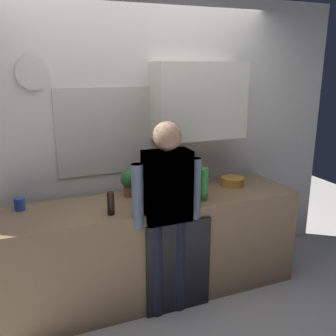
% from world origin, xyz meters
% --- Properties ---
extents(ground_plane, '(8.00, 8.00, 0.00)m').
position_xyz_m(ground_plane, '(0.00, 0.00, 0.00)').
color(ground_plane, silver).
extents(kitchen_counter, '(2.56, 0.64, 0.89)m').
position_xyz_m(kitchen_counter, '(0.00, 0.30, 0.44)').
color(kitchen_counter, '#937251').
rests_on(kitchen_counter, ground_plane).
extents(dishwasher_panel, '(0.56, 0.02, 0.80)m').
position_xyz_m(dishwasher_panel, '(0.09, -0.03, 0.40)').
color(dishwasher_panel, black).
rests_on(dishwasher_panel, ground_plane).
extents(back_wall_assembly, '(4.16, 0.42, 2.60)m').
position_xyz_m(back_wall_assembly, '(0.07, 0.70, 1.36)').
color(back_wall_assembly, white).
rests_on(back_wall_assembly, ground_plane).
extents(coffee_maker, '(0.20, 0.20, 0.33)m').
position_xyz_m(coffee_maker, '(0.10, 0.25, 1.03)').
color(coffee_maker, black).
rests_on(coffee_maker, kitchen_counter).
extents(bottle_clear_soda, '(0.09, 0.09, 0.28)m').
position_xyz_m(bottle_clear_soda, '(0.38, 0.14, 1.03)').
color(bottle_clear_soda, '#2D8C33').
rests_on(bottle_clear_soda, kitchen_counter).
extents(bottle_red_vinegar, '(0.06, 0.06, 0.22)m').
position_xyz_m(bottle_red_vinegar, '(-0.10, 0.27, 1.00)').
color(bottle_red_vinegar, maroon).
rests_on(bottle_red_vinegar, kitchen_counter).
extents(bottle_dark_sauce, '(0.06, 0.06, 0.18)m').
position_xyz_m(bottle_dark_sauce, '(-0.42, 0.12, 0.98)').
color(bottle_dark_sauce, black).
rests_on(bottle_dark_sauce, kitchen_counter).
extents(bottle_amber_beer, '(0.06, 0.06, 0.23)m').
position_xyz_m(bottle_amber_beer, '(0.45, 0.26, 1.00)').
color(bottle_amber_beer, brown).
rests_on(bottle_amber_beer, kitchen_counter).
extents(cup_blue_mug, '(0.08, 0.08, 0.10)m').
position_xyz_m(cup_blue_mug, '(-1.06, 0.49, 0.94)').
color(cup_blue_mug, '#3351B2').
rests_on(cup_blue_mug, kitchen_counter).
extents(mixing_bowl, '(0.22, 0.22, 0.08)m').
position_xyz_m(mixing_bowl, '(0.83, 0.39, 0.93)').
color(mixing_bowl, orange).
rests_on(mixing_bowl, kitchen_counter).
extents(potted_plant, '(0.15, 0.15, 0.23)m').
position_xyz_m(potted_plant, '(-0.16, 0.47, 1.02)').
color(potted_plant, '#9E5638').
rests_on(potted_plant, kitchen_counter).
extents(person_at_sink, '(0.57, 0.22, 1.60)m').
position_xyz_m(person_at_sink, '(0.00, 0.00, 0.95)').
color(person_at_sink, '#3F4766').
rests_on(person_at_sink, ground_plane).
extents(person_guest, '(0.57, 0.22, 1.60)m').
position_xyz_m(person_guest, '(0.00, 0.00, 0.95)').
color(person_guest, '#3F4766').
rests_on(person_guest, ground_plane).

